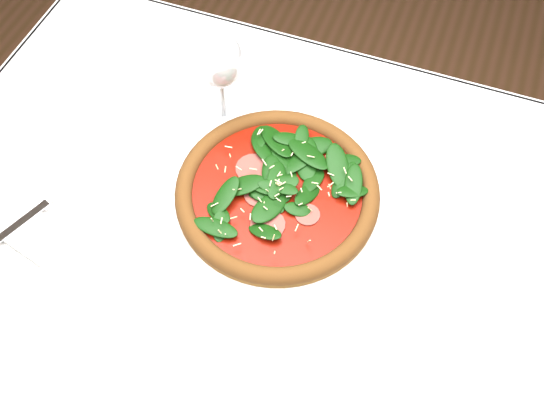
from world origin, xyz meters
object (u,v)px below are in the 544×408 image
at_px(plate, 277,197).
at_px(pizza, 277,190).
at_px(wine_glass, 219,62).
at_px(napkin, 21,226).

relative_size(plate, pizza, 0.90).
bearing_deg(wine_glass, pizza, -41.48).
bearing_deg(plate, pizza, -90.00).
xyz_separation_m(wine_glass, napkin, (-0.20, -0.30, -0.12)).
distance_m(wine_glass, napkin, 0.38).
relative_size(wine_glass, napkin, 1.28).
relative_size(pizza, napkin, 2.85).
height_order(pizza, napkin, pizza).
xyz_separation_m(pizza, napkin, (-0.34, -0.18, -0.02)).
distance_m(plate, napkin, 0.38).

